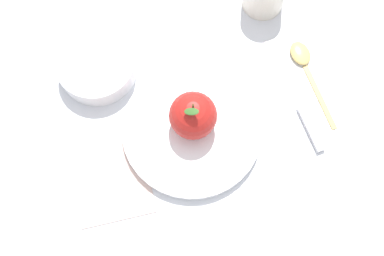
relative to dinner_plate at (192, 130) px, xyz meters
The scene contains 7 objects.
ground_plane 0.05m from the dinner_plate, 139.82° to the left, with size 2.40×2.40×0.00m, color silver.
dinner_plate is the anchor object (origin of this frame).
apple 0.05m from the dinner_plate, behind, with size 0.08×0.08×0.09m.
side_bowl 0.20m from the dinner_plate, 110.16° to the right, with size 0.14×0.14×0.04m.
knife 0.19m from the dinner_plate, 118.93° to the left, with size 0.20×0.14×0.01m.
spoon 0.24m from the dinner_plate, 136.15° to the left, with size 0.16×0.11×0.01m.
linen_napkin 0.15m from the dinner_plate, 50.03° to the right, with size 0.12×0.17×0.00m, color beige.
Camera 1 is at (0.25, 0.02, 0.76)m, focal length 43.16 mm.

